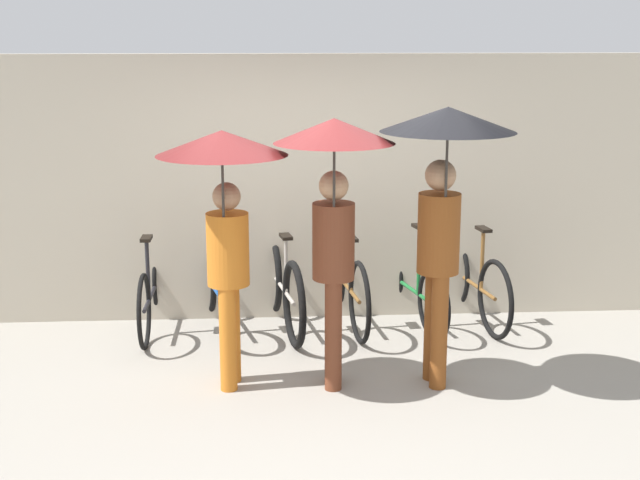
{
  "coord_description": "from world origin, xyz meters",
  "views": [
    {
      "loc": [
        -0.46,
        -6.1,
        2.7
      ],
      "look_at": [
        0.0,
        1.04,
        1.0
      ],
      "focal_mm": 50.0,
      "sensor_mm": 36.0,
      "label": 1
    }
  ],
  "objects_px": {
    "pedestrian_trailing": "(444,172)",
    "pedestrian_leading": "(224,191)",
    "parked_bicycle_0": "(152,291)",
    "parked_bicycle_5": "(473,282)",
    "parked_bicycle_1": "(217,291)",
    "parked_bicycle_2": "(282,286)",
    "parked_bicycle_3": "(347,284)",
    "pedestrian_center": "(334,187)",
    "parked_bicycle_4": "(410,285)"
  },
  "relations": [
    {
      "from": "pedestrian_trailing",
      "to": "pedestrian_leading",
      "type": "bearing_deg",
      "value": -7.56
    },
    {
      "from": "parked_bicycle_0",
      "to": "parked_bicycle_5",
      "type": "height_order",
      "value": "parked_bicycle_5"
    },
    {
      "from": "parked_bicycle_0",
      "to": "pedestrian_leading",
      "type": "bearing_deg",
      "value": -153.03
    },
    {
      "from": "parked_bicycle_1",
      "to": "parked_bicycle_2",
      "type": "bearing_deg",
      "value": -107.45
    },
    {
      "from": "parked_bicycle_2",
      "to": "parked_bicycle_3",
      "type": "relative_size",
      "value": 1.01
    },
    {
      "from": "pedestrian_center",
      "to": "parked_bicycle_1",
      "type": "bearing_deg",
      "value": -53.96
    },
    {
      "from": "parked_bicycle_5",
      "to": "pedestrian_center",
      "type": "bearing_deg",
      "value": 127.67
    },
    {
      "from": "parked_bicycle_5",
      "to": "pedestrian_trailing",
      "type": "height_order",
      "value": "pedestrian_trailing"
    },
    {
      "from": "parked_bicycle_3",
      "to": "parked_bicycle_4",
      "type": "relative_size",
      "value": 1.04
    },
    {
      "from": "parked_bicycle_0",
      "to": "parked_bicycle_2",
      "type": "height_order",
      "value": "parked_bicycle_2"
    },
    {
      "from": "parked_bicycle_1",
      "to": "parked_bicycle_0",
      "type": "bearing_deg",
      "value": 73.22
    },
    {
      "from": "parked_bicycle_0",
      "to": "parked_bicycle_3",
      "type": "distance_m",
      "value": 1.8
    },
    {
      "from": "parked_bicycle_2",
      "to": "parked_bicycle_4",
      "type": "xyz_separation_m",
      "value": [
        1.2,
        0.1,
        -0.04
      ]
    },
    {
      "from": "parked_bicycle_0",
      "to": "pedestrian_center",
      "type": "distance_m",
      "value": 2.49
    },
    {
      "from": "pedestrian_leading",
      "to": "pedestrian_trailing",
      "type": "distance_m",
      "value": 1.61
    },
    {
      "from": "parked_bicycle_1",
      "to": "parked_bicycle_2",
      "type": "xyz_separation_m",
      "value": [
        0.6,
        -0.04,
        0.04
      ]
    },
    {
      "from": "parked_bicycle_2",
      "to": "parked_bicycle_1",
      "type": "bearing_deg",
      "value": 76.68
    },
    {
      "from": "parked_bicycle_3",
      "to": "pedestrian_trailing",
      "type": "distance_m",
      "value": 2.11
    },
    {
      "from": "parked_bicycle_1",
      "to": "parked_bicycle_3",
      "type": "bearing_deg",
      "value": -101.85
    },
    {
      "from": "parked_bicycle_2",
      "to": "parked_bicycle_5",
      "type": "height_order",
      "value": "parked_bicycle_5"
    },
    {
      "from": "parked_bicycle_0",
      "to": "parked_bicycle_2",
      "type": "distance_m",
      "value": 1.2
    },
    {
      "from": "parked_bicycle_1",
      "to": "parked_bicycle_2",
      "type": "height_order",
      "value": "parked_bicycle_2"
    },
    {
      "from": "parked_bicycle_3",
      "to": "pedestrian_leading",
      "type": "bearing_deg",
      "value": 138.23
    },
    {
      "from": "parked_bicycle_0",
      "to": "pedestrian_trailing",
      "type": "bearing_deg",
      "value": -123.11
    },
    {
      "from": "parked_bicycle_2",
      "to": "pedestrian_trailing",
      "type": "relative_size",
      "value": 0.83
    },
    {
      "from": "parked_bicycle_2",
      "to": "pedestrian_trailing",
      "type": "xyz_separation_m",
      "value": [
        1.16,
        -1.49,
        1.29
      ]
    },
    {
      "from": "pedestrian_trailing",
      "to": "parked_bicycle_5",
      "type": "bearing_deg",
      "value": -117.6
    },
    {
      "from": "pedestrian_leading",
      "to": "parked_bicycle_0",
      "type": "bearing_deg",
      "value": -55.49
    },
    {
      "from": "parked_bicycle_3",
      "to": "pedestrian_leading",
      "type": "xyz_separation_m",
      "value": [
        -1.04,
        -1.51,
        1.17
      ]
    },
    {
      "from": "parked_bicycle_0",
      "to": "parked_bicycle_5",
      "type": "relative_size",
      "value": 1.02
    },
    {
      "from": "parked_bicycle_5",
      "to": "pedestrian_center",
      "type": "xyz_separation_m",
      "value": [
        -1.44,
        -1.55,
        1.19
      ]
    },
    {
      "from": "parked_bicycle_0",
      "to": "parked_bicycle_4",
      "type": "bearing_deg",
      "value": -88.97
    },
    {
      "from": "parked_bicycle_1",
      "to": "pedestrian_center",
      "type": "distance_m",
      "value": 2.15
    },
    {
      "from": "parked_bicycle_0",
      "to": "parked_bicycle_3",
      "type": "height_order",
      "value": "parked_bicycle_0"
    },
    {
      "from": "parked_bicycle_4",
      "to": "pedestrian_trailing",
      "type": "height_order",
      "value": "pedestrian_trailing"
    },
    {
      "from": "parked_bicycle_5",
      "to": "pedestrian_center",
      "type": "height_order",
      "value": "pedestrian_center"
    },
    {
      "from": "parked_bicycle_5",
      "to": "parked_bicycle_1",
      "type": "bearing_deg",
      "value": 81.9
    },
    {
      "from": "parked_bicycle_0",
      "to": "parked_bicycle_1",
      "type": "xyz_separation_m",
      "value": [
        0.6,
        -0.03,
        0.0
      ]
    },
    {
      "from": "parked_bicycle_4",
      "to": "parked_bicycle_5",
      "type": "xyz_separation_m",
      "value": [
        0.6,
        -0.01,
        0.02
      ]
    },
    {
      "from": "parked_bicycle_2",
      "to": "parked_bicycle_4",
      "type": "distance_m",
      "value": 1.2
    },
    {
      "from": "pedestrian_trailing",
      "to": "pedestrian_center",
      "type": "bearing_deg",
      "value": -7.2
    },
    {
      "from": "parked_bicycle_4",
      "to": "pedestrian_trailing",
      "type": "xyz_separation_m",
      "value": [
        -0.04,
        -1.59,
        1.32
      ]
    },
    {
      "from": "parked_bicycle_2",
      "to": "pedestrian_leading",
      "type": "distance_m",
      "value": 1.89
    },
    {
      "from": "parked_bicycle_0",
      "to": "pedestrian_center",
      "type": "bearing_deg",
      "value": -134.31
    },
    {
      "from": "pedestrian_leading",
      "to": "parked_bicycle_2",
      "type": "bearing_deg",
      "value": -99.55
    },
    {
      "from": "parked_bicycle_5",
      "to": "parked_bicycle_4",
      "type": "bearing_deg",
      "value": 79.7
    },
    {
      "from": "parked_bicycle_1",
      "to": "parked_bicycle_5",
      "type": "xyz_separation_m",
      "value": [
        2.4,
        0.05,
        0.02
      ]
    },
    {
      "from": "parked_bicycle_4",
      "to": "pedestrian_trailing",
      "type": "bearing_deg",
      "value": 165.37
    },
    {
      "from": "parked_bicycle_5",
      "to": "pedestrian_leading",
      "type": "distance_m",
      "value": 2.95
    },
    {
      "from": "parked_bicycle_4",
      "to": "pedestrian_leading",
      "type": "xyz_separation_m",
      "value": [
        -1.64,
        -1.53,
        1.19
      ]
    }
  ]
}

